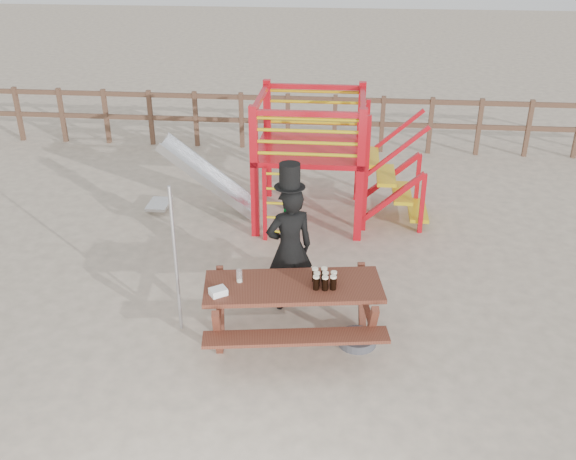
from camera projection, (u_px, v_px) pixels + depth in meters
The scene contains 10 objects.
ground at pixel (273, 342), 7.66m from camera, with size 60.00×60.00×0.00m, color beige.
back_fence at pixel (311, 116), 13.57m from camera, with size 15.09×0.09×1.20m.
playground_fort at pixel (306, 156), 10.37m from camera, with size 4.71×1.84×2.10m.
picnic_table at pixel (293, 306), 7.46m from camera, with size 2.22×1.68×0.79m.
man_with_hat at pixel (290, 245), 8.00m from camera, with size 0.72×0.61×1.96m.
metal_pole at pixel (176, 261), 7.50m from camera, with size 0.04×0.04×1.89m, color #B2B2B7.
parasol_base at pixel (357, 340), 7.61m from camera, with size 0.46×0.46×0.19m.
paper_bag at pixel (218, 292), 7.12m from camera, with size 0.18×0.14×0.08m, color white.
stout_pints at pixel (324, 279), 7.27m from camera, with size 0.29×0.27×0.17m.
empty_glasses at pixel (239, 276), 7.36m from camera, with size 0.07×0.07×0.15m.
Camera 1 is at (0.79, -6.22, 4.61)m, focal length 40.00 mm.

